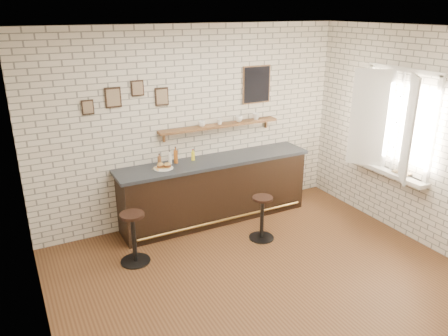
{
  "coord_description": "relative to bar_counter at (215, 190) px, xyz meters",
  "views": [
    {
      "loc": [
        -2.6,
        -3.98,
        3.21
      ],
      "look_at": [
        -0.05,
        0.9,
        1.18
      ],
      "focal_mm": 35.0,
      "sensor_mm": 36.0,
      "label": 1
    }
  ],
  "objects": [
    {
      "name": "bar_stool_right",
      "position": [
        0.32,
        -0.88,
        -0.15
      ],
      "size": [
        0.37,
        0.37,
        0.66
      ],
      "color": "black",
      "rests_on": "ground"
    },
    {
      "name": "bitters_bottle_white",
      "position": [
        -0.68,
        0.13,
        0.59
      ],
      "size": [
        0.05,
        0.05,
        0.21
      ],
      "color": "white",
      "rests_on": "bar_counter"
    },
    {
      "name": "bitters_bottle_amber",
      "position": [
        -0.59,
        0.13,
        0.61
      ],
      "size": [
        0.06,
        0.06,
        0.25
      ],
      "color": "#944B17",
      "rests_on": "bar_counter"
    },
    {
      "name": "ground",
      "position": [
        -0.21,
        -1.7,
        -0.51
      ],
      "size": [
        5.0,
        5.0,
        0.0
      ],
      "primitive_type": "plane",
      "color": "brown",
      "rests_on": "ground"
    },
    {
      "name": "book_upper",
      "position": [
        2.17,
        -1.65,
        0.45
      ],
      "size": [
        0.17,
        0.22,
        0.02
      ],
      "primitive_type": "imported",
      "rotation": [
        0.0,
        0.0,
        -0.05
      ],
      "color": "tan",
      "rests_on": "book_lower"
    },
    {
      "name": "potato_chips",
      "position": [
        -0.85,
        -0.0,
        0.52
      ],
      "size": [
        0.27,
        0.19,
        0.0
      ],
      "color": "#EEBC54",
      "rests_on": "sandwich_plate"
    },
    {
      "name": "book_lower",
      "position": [
        2.17,
        -1.61,
        0.43
      ],
      "size": [
        0.19,
        0.25,
        0.02
      ],
      "primitive_type": "imported",
      "rotation": [
        0.0,
        0.0,
        0.07
      ],
      "color": "tan",
      "rests_on": "window_sill"
    },
    {
      "name": "shelf_cup_a",
      "position": [
        -0.12,
        0.2,
        1.04
      ],
      "size": [
        0.14,
        0.14,
        0.09
      ],
      "primitive_type": "imported",
      "rotation": [
        0.0,
        0.0,
        0.3
      ],
      "color": "white",
      "rests_on": "wall_shelf"
    },
    {
      "name": "shelf_cup_c",
      "position": [
        0.53,
        0.2,
        1.04
      ],
      "size": [
        0.16,
        0.16,
        0.1
      ],
      "primitive_type": "imported",
      "rotation": [
        0.0,
        0.0,
        1.12
      ],
      "color": "white",
      "rests_on": "wall_shelf"
    },
    {
      "name": "wall_shelf",
      "position": [
        0.19,
        0.2,
        0.97
      ],
      "size": [
        2.0,
        0.18,
        0.18
      ],
      "color": "brown",
      "rests_on": "ground"
    },
    {
      "name": "shelf_cup_b",
      "position": [
        0.19,
        0.2,
        1.04
      ],
      "size": [
        0.12,
        0.12,
        0.09
      ],
      "primitive_type": "imported",
      "rotation": [
        0.0,
        0.0,
        1.15
      ],
      "color": "white",
      "rests_on": "wall_shelf"
    },
    {
      "name": "condiment_bottle_yellow",
      "position": [
        -0.31,
        0.13,
        0.58
      ],
      "size": [
        0.05,
        0.05,
        0.17
      ],
      "color": "yellow",
      "rests_on": "bar_counter"
    },
    {
      "name": "bar_counter",
      "position": [
        0.0,
        0.0,
        0.0
      ],
      "size": [
        3.1,
        0.65,
        1.01
      ],
      "color": "black",
      "rests_on": "ground"
    },
    {
      "name": "sandwich_plate",
      "position": [
        -0.84,
        -0.01,
        0.51
      ],
      "size": [
        0.28,
        0.28,
        0.01
      ],
      "primitive_type": "cylinder",
      "color": "white",
      "rests_on": "bar_counter"
    },
    {
      "name": "casement_window",
      "position": [
        2.15,
        -1.4,
        1.14
      ],
      "size": [
        0.4,
        1.3,
        1.56
      ],
      "color": "white",
      "rests_on": "ground"
    },
    {
      "name": "bar_stool_left",
      "position": [
        -1.52,
        -0.64,
        -0.12
      ],
      "size": [
        0.4,
        0.4,
        0.71
      ],
      "color": "black",
      "rests_on": "ground"
    },
    {
      "name": "ciabatta_sandwich",
      "position": [
        -0.83,
        -0.01,
        0.55
      ],
      "size": [
        0.23,
        0.16,
        0.07
      ],
      "color": "tan",
      "rests_on": "sandwich_plate"
    },
    {
      "name": "back_wall_decor",
      "position": [
        0.02,
        0.28,
        1.54
      ],
      "size": [
        2.96,
        0.02,
        0.56
      ],
      "color": "black",
      "rests_on": "ground"
    },
    {
      "name": "shelf_cup_d",
      "position": [
        0.85,
        0.2,
        1.05
      ],
      "size": [
        0.13,
        0.13,
        0.1
      ],
      "primitive_type": "imported",
      "rotation": [
        0.0,
        0.0,
        0.16
      ],
      "color": "white",
      "rests_on": "wall_shelf"
    },
    {
      "name": "window_sill",
      "position": [
        2.19,
        -1.4,
        0.39
      ],
      "size": [
        0.2,
        1.35,
        0.06
      ],
      "color": "white",
      "rests_on": "ground"
    },
    {
      "name": "bitters_bottle_brown",
      "position": [
        -0.85,
        0.13,
        0.58
      ],
      "size": [
        0.06,
        0.06,
        0.19
      ],
      "color": "brown",
      "rests_on": "bar_counter"
    }
  ]
}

